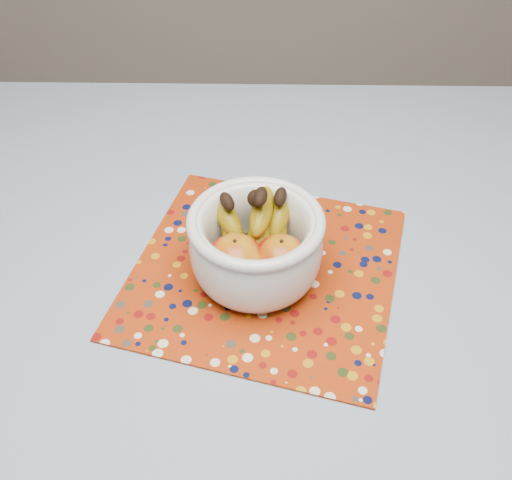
% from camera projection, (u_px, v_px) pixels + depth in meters
% --- Properties ---
extents(table, '(1.20, 1.20, 0.75)m').
position_uv_depth(table, '(255.00, 350.00, 0.91)').
color(table, brown).
rests_on(table, ground).
extents(tablecloth, '(1.32, 1.32, 0.01)m').
position_uv_depth(tablecloth, '(255.00, 315.00, 0.86)').
color(tablecloth, slate).
rests_on(tablecloth, table).
extents(placemat, '(0.47, 0.47, 0.00)m').
position_uv_depth(placemat, '(265.00, 270.00, 0.91)').
color(placemat, '#902907').
rests_on(placemat, tablecloth).
extents(fruit_bowl, '(0.20, 0.20, 0.14)m').
position_uv_depth(fruit_bowl, '(256.00, 241.00, 0.86)').
color(fruit_bowl, silver).
rests_on(fruit_bowl, placemat).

